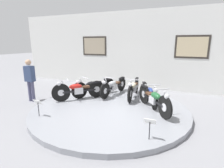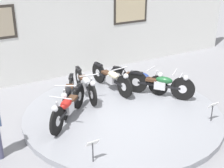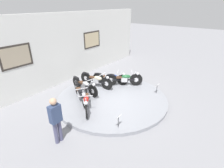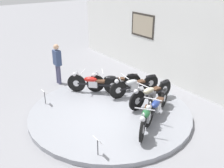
% 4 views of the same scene
% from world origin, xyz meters
% --- Properties ---
extents(ground_plane, '(60.00, 60.00, 0.00)m').
position_xyz_m(ground_plane, '(0.00, 0.00, 0.00)').
color(ground_plane, gray).
extents(display_platform, '(5.13, 5.13, 0.14)m').
position_xyz_m(display_platform, '(0.00, 0.00, 0.07)').
color(display_platform, gray).
rests_on(display_platform, ground_plane).
extents(back_wall, '(14.00, 0.22, 3.76)m').
position_xyz_m(back_wall, '(0.00, 3.51, 1.88)').
color(back_wall, silver).
rests_on(back_wall, ground_plane).
extents(motorcycle_red, '(1.47, 1.46, 0.81)m').
position_xyz_m(motorcycle_red, '(-1.41, 0.26, 0.54)').
color(motorcycle_red, black).
rests_on(motorcycle_red, display_platform).
extents(motorcycle_black, '(1.03, 1.77, 0.80)m').
position_xyz_m(motorcycle_black, '(-1.12, 0.92, 0.53)').
color(motorcycle_black, black).
rests_on(motorcycle_black, display_platform).
extents(motorcycle_silver, '(0.54, 1.97, 0.79)m').
position_xyz_m(motorcycle_silver, '(-0.43, 1.33, 0.53)').
color(motorcycle_silver, black).
rests_on(motorcycle_silver, display_platform).
extents(motorcycle_cream, '(0.54, 2.01, 0.81)m').
position_xyz_m(motorcycle_cream, '(0.42, 1.33, 0.54)').
color(motorcycle_cream, black).
rests_on(motorcycle_cream, display_platform).
extents(motorcycle_blue, '(0.91, 1.78, 0.78)m').
position_xyz_m(motorcycle_blue, '(1.12, 0.92, 0.51)').
color(motorcycle_blue, black).
rests_on(motorcycle_blue, display_platform).
extents(motorcycle_green, '(1.29, 1.63, 0.81)m').
position_xyz_m(motorcycle_green, '(1.40, 0.25, 0.54)').
color(motorcycle_green, black).
rests_on(motorcycle_green, display_platform).
extents(info_placard_front_left, '(0.26, 0.11, 0.51)m').
position_xyz_m(info_placard_front_left, '(-1.62, -1.51, 0.51)').
color(info_placard_front_left, '#333338').
rests_on(info_placard_front_left, display_platform).
extents(info_placard_front_centre, '(0.26, 0.11, 0.51)m').
position_xyz_m(info_placard_front_centre, '(1.62, -1.51, 0.51)').
color(info_placard_front_centre, '#333338').
rests_on(info_placard_front_centre, display_platform).
extents(visitor_standing, '(0.36, 0.22, 1.64)m').
position_xyz_m(visitor_standing, '(-3.24, -0.26, 0.92)').
color(visitor_standing, '#4C4C6B').
rests_on(visitor_standing, ground_plane).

